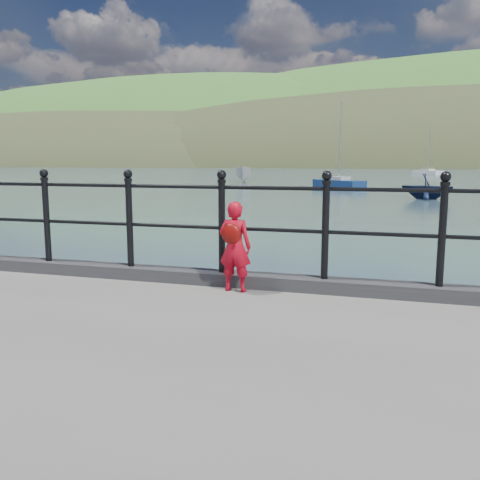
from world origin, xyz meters
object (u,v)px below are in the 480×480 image
(railing, at_px, (174,214))
(launch_white, at_px, (244,174))
(sailboat_port, at_px, (339,184))
(launch_navy, at_px, (427,186))
(sailboat_deep, at_px, (428,172))
(child, at_px, (235,246))

(railing, relative_size, launch_white, 3.80)
(launch_white, height_order, sailboat_port, sailboat_port)
(launch_navy, relative_size, sailboat_deep, 0.34)
(launch_navy, bearing_deg, child, -175.39)
(launch_navy, bearing_deg, sailboat_deep, 8.46)
(launch_white, relative_size, sailboat_deep, 0.52)
(railing, xyz_separation_m, child, (0.84, -0.26, -0.31))
(sailboat_port, height_order, sailboat_deep, sailboat_deep)
(child, distance_m, launch_navy, 29.51)
(sailboat_port, bearing_deg, launch_navy, -19.00)
(launch_white, bearing_deg, sailboat_deep, 48.96)
(railing, relative_size, child, 17.93)
(child, relative_size, launch_white, 0.21)
(launch_navy, height_order, sailboat_deep, sailboat_deep)
(railing, xyz_separation_m, launch_navy, (4.70, 28.99, -1.00))
(child, xyz_separation_m, sailboat_deep, (7.85, 91.32, -1.17))
(launch_white, bearing_deg, sailboat_port, -49.08)
(child, bearing_deg, launch_white, -72.54)
(launch_navy, bearing_deg, sailboat_port, 40.66)
(sailboat_port, bearing_deg, railing, -44.66)
(railing, height_order, launch_white, railing)
(child, xyz_separation_m, launch_white, (-14.28, 50.04, -0.59))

